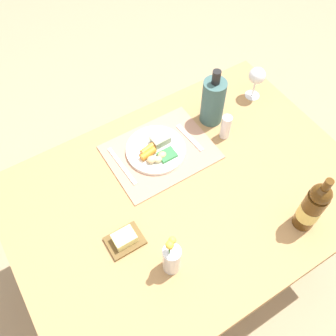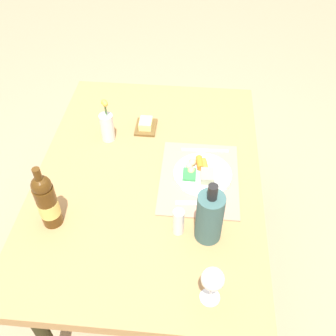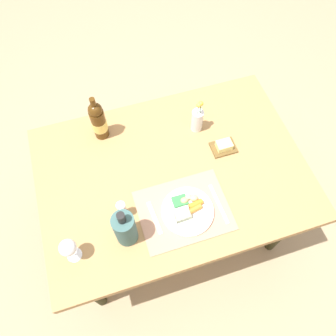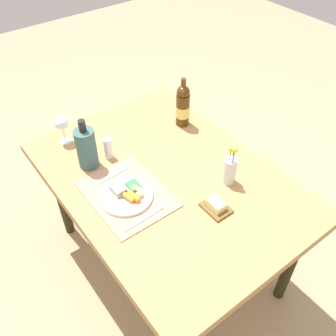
% 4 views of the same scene
% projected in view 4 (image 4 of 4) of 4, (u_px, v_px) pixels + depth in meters
% --- Properties ---
extents(ground_plane, '(8.00, 8.00, 0.00)m').
position_uv_depth(ground_plane, '(167.00, 260.00, 2.33)').
color(ground_plane, tan).
extents(dining_table, '(1.37, 0.97, 0.73)m').
position_uv_depth(dining_table, '(167.00, 186.00, 1.88)').
color(dining_table, '#AD824F').
rests_on(dining_table, ground_plane).
extents(placemat, '(0.43, 0.33, 0.01)m').
position_uv_depth(placemat, '(127.00, 194.00, 1.74)').
color(placemat, tan).
rests_on(placemat, dining_table).
extents(dinner_plate, '(0.25, 0.25, 0.05)m').
position_uv_depth(dinner_plate, '(127.00, 194.00, 1.72)').
color(dinner_plate, white).
rests_on(dinner_plate, placemat).
extents(fork, '(0.03, 0.17, 0.00)m').
position_uv_depth(fork, '(112.00, 176.00, 1.82)').
color(fork, silver).
rests_on(fork, placemat).
extents(knife, '(0.02, 0.21, 0.00)m').
position_uv_depth(knife, '(144.00, 218.00, 1.63)').
color(knife, silver).
rests_on(knife, placemat).
extents(butter_dish, '(0.13, 0.10, 0.05)m').
position_uv_depth(butter_dish, '(216.00, 206.00, 1.67)').
color(butter_dish, brown).
rests_on(butter_dish, dining_table).
extents(salt_shaker, '(0.04, 0.04, 0.12)m').
position_uv_depth(salt_shaker, '(108.00, 148.00, 1.90)').
color(salt_shaker, white).
rests_on(salt_shaker, dining_table).
extents(cooler_bottle, '(0.10, 0.10, 0.28)m').
position_uv_depth(cooler_bottle, '(86.00, 148.00, 1.82)').
color(cooler_bottle, '#3A5F5D').
rests_on(cooler_bottle, dining_table).
extents(wine_glass, '(0.08, 0.08, 0.16)m').
position_uv_depth(wine_glass, '(61.00, 124.00, 1.95)').
color(wine_glass, white).
rests_on(wine_glass, dining_table).
extents(flower_vase, '(0.06, 0.06, 0.22)m').
position_uv_depth(flower_vase, '(230.00, 170.00, 1.75)').
color(flower_vase, silver).
rests_on(flower_vase, dining_table).
extents(wine_bottle, '(0.08, 0.08, 0.29)m').
position_uv_depth(wine_bottle, '(183.00, 106.00, 2.07)').
color(wine_bottle, '#4C2F0F').
rests_on(wine_bottle, dining_table).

